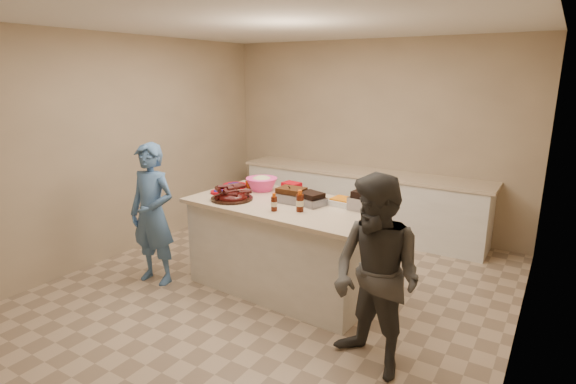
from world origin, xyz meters
The scene contains 20 objects.
room centered at (0.00, 0.00, 0.00)m, with size 4.50×5.00×2.70m, color tan, non-canonical shape.
back_counter centered at (0.00, 2.20, 0.45)m, with size 3.60×0.64×0.90m, color silver, non-canonical shape.
island centered at (0.04, 0.12, 0.00)m, with size 2.01×1.06×0.95m, color silver, non-canonical shape.
rib_platter centered at (-0.49, -0.08, 0.95)m, with size 0.44×0.44×0.18m, color #3E0806, non-canonical shape.
pulled_pork_tray centered at (0.08, 0.18, 0.95)m, with size 0.32×0.24×0.10m, color #47230F.
brisket_tray centered at (0.31, 0.19, 0.95)m, with size 0.26×0.22×0.08m, color black.
roasting_pan centered at (0.86, 0.35, 0.95)m, with size 0.32×0.32×0.13m, color gray.
coleslaw_bowl centered at (-0.45, 0.40, 0.95)m, with size 0.35×0.35×0.24m, color #FF3992, non-canonical shape.
sausage_plate centered at (0.11, 0.45, 0.95)m, with size 0.31×0.31×0.05m, color silver.
mac_cheese_dish centered at (0.61, 0.34, 0.95)m, with size 0.29×0.22×0.08m, color orange.
bbq_bottle_a centered at (0.11, -0.18, 0.95)m, with size 0.06×0.06×0.18m, color #3E1206.
bbq_bottle_b centered at (0.33, -0.07, 0.95)m, with size 0.07×0.07×0.21m, color #3E1206.
mustard_bottle centered at (-0.07, 0.16, 0.95)m, with size 0.04×0.04×0.11m, color gold.
sauce_bowl centered at (0.06, 0.30, 0.95)m, with size 0.13×0.04×0.13m, color silver.
plate_stack_large centered at (-0.80, 0.36, 0.95)m, with size 0.27×0.27×0.03m, color #9E0510.
plate_stack_small centered at (-0.77, 0.04, 0.95)m, with size 0.19×0.19×0.03m, color #9E0510.
plastic_cup centered at (-0.63, 0.41, 0.95)m, with size 0.09×0.08×0.09m, color #AF3909.
basket_stack centered at (-0.15, 0.56, 0.95)m, with size 0.19×0.15×0.10m, color #9E0510.
guest_blue centered at (-1.26, -0.49, 0.00)m, with size 0.56×1.54×0.37m, color #466EA3.
guest_gray centered at (1.35, -0.68, 0.00)m, with size 0.75×1.55×0.59m, color #4A4843.
Camera 1 is at (2.40, -3.62, 2.23)m, focal length 28.00 mm.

